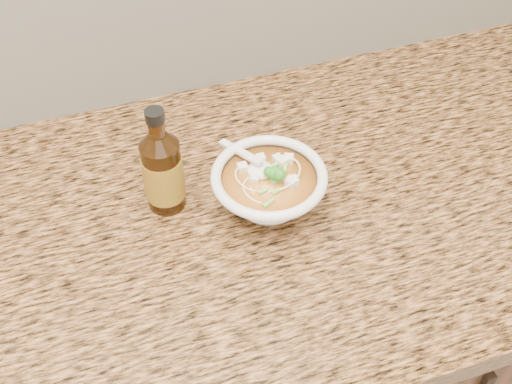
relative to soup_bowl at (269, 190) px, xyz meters
name	(u,v)px	position (x,y,z in m)	size (l,w,h in m)	color
counter_slab	(78,259)	(-0.29, 0.01, -0.06)	(4.00, 0.68, 0.04)	#A0693A
soup_bowl	(269,190)	(0.00, 0.00, 0.00)	(0.17, 0.19, 0.09)	white
hot_sauce_bottle	(163,171)	(-0.14, 0.06, 0.03)	(0.06, 0.06, 0.18)	#3E2008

